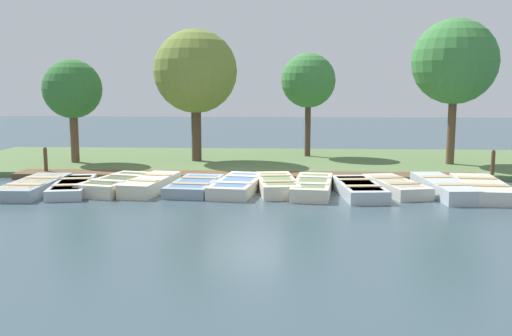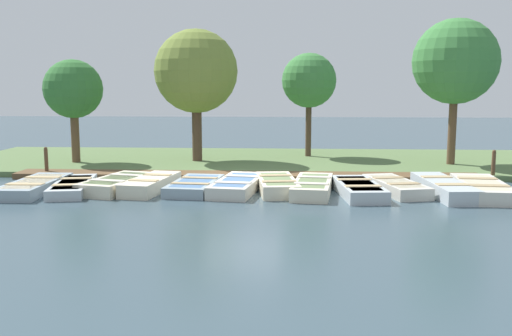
{
  "view_description": "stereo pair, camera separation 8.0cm",
  "coord_description": "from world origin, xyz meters",
  "px_view_note": "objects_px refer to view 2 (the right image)",
  "views": [
    {
      "loc": [
        18.42,
        1.42,
        3.25
      ],
      "look_at": [
        0.65,
        0.47,
        0.65
      ],
      "focal_mm": 40.0,
      "sensor_mm": 36.0,
      "label": 1
    },
    {
      "loc": [
        18.41,
        1.5,
        3.25
      ],
      "look_at": [
        0.65,
        0.47,
        0.65
      ],
      "focal_mm": 40.0,
      "sensor_mm": 36.0,
      "label": 2
    }
  ],
  "objects_px": {
    "rowboat_0": "(35,186)",
    "rowboat_4": "(195,186)",
    "mooring_post_far": "(493,165)",
    "park_tree_center": "(309,81)",
    "park_tree_right": "(455,62)",
    "rowboat_1": "(73,186)",
    "rowboat_8": "(358,189)",
    "rowboat_9": "(396,186)",
    "mooring_post_near": "(46,162)",
    "rowboat_6": "(277,185)",
    "rowboat_10": "(444,187)",
    "park_tree_far_left": "(73,90)",
    "rowboat_5": "(238,185)",
    "rowboat_7": "(313,186)",
    "park_tree_left": "(196,72)",
    "rowboat_2": "(118,184)",
    "rowboat_11": "(482,188)",
    "rowboat_3": "(151,184)"
  },
  "relations": [
    {
      "from": "park_tree_left",
      "to": "rowboat_7",
      "type": "bearing_deg",
      "value": 37.68
    },
    {
      "from": "rowboat_4",
      "to": "rowboat_6",
      "type": "bearing_deg",
      "value": 97.2
    },
    {
      "from": "park_tree_center",
      "to": "park_tree_right",
      "type": "relative_size",
      "value": 0.8
    },
    {
      "from": "mooring_post_near",
      "to": "park_tree_center",
      "type": "height_order",
      "value": "park_tree_center"
    },
    {
      "from": "rowboat_0",
      "to": "park_tree_right",
      "type": "relative_size",
      "value": 0.58
    },
    {
      "from": "rowboat_9",
      "to": "rowboat_11",
      "type": "height_order",
      "value": "rowboat_11"
    },
    {
      "from": "rowboat_0",
      "to": "rowboat_4",
      "type": "distance_m",
      "value": 4.89
    },
    {
      "from": "rowboat_6",
      "to": "park_tree_left",
      "type": "distance_m",
      "value": 7.37
    },
    {
      "from": "park_tree_far_left",
      "to": "rowboat_9",
      "type": "bearing_deg",
      "value": 68.03
    },
    {
      "from": "rowboat_4",
      "to": "park_tree_center",
      "type": "relative_size",
      "value": 0.65
    },
    {
      "from": "rowboat_8",
      "to": "rowboat_0",
      "type": "bearing_deg",
      "value": -95.24
    },
    {
      "from": "rowboat_3",
      "to": "park_tree_left",
      "type": "relative_size",
      "value": 0.56
    },
    {
      "from": "rowboat_9",
      "to": "rowboat_7",
      "type": "bearing_deg",
      "value": -96.81
    },
    {
      "from": "rowboat_3",
      "to": "rowboat_7",
      "type": "bearing_deg",
      "value": 97.59
    },
    {
      "from": "rowboat_0",
      "to": "mooring_post_far",
      "type": "bearing_deg",
      "value": 100.6
    },
    {
      "from": "park_tree_center",
      "to": "rowboat_8",
      "type": "bearing_deg",
      "value": 9.12
    },
    {
      "from": "rowboat_0",
      "to": "rowboat_7",
      "type": "distance_m",
      "value": 8.49
    },
    {
      "from": "rowboat_8",
      "to": "rowboat_10",
      "type": "relative_size",
      "value": 0.88
    },
    {
      "from": "rowboat_3",
      "to": "park_tree_left",
      "type": "height_order",
      "value": "park_tree_left"
    },
    {
      "from": "park_tree_far_left",
      "to": "mooring_post_far",
      "type": "bearing_deg",
      "value": 81.04
    },
    {
      "from": "rowboat_7",
      "to": "park_tree_far_left",
      "type": "height_order",
      "value": "park_tree_far_left"
    },
    {
      "from": "rowboat_0",
      "to": "park_tree_center",
      "type": "relative_size",
      "value": 0.73
    },
    {
      "from": "rowboat_0",
      "to": "rowboat_9",
      "type": "height_order",
      "value": "rowboat_9"
    },
    {
      "from": "rowboat_10",
      "to": "mooring_post_near",
      "type": "bearing_deg",
      "value": -105.65
    },
    {
      "from": "rowboat_2",
      "to": "rowboat_3",
      "type": "xyz_separation_m",
      "value": [
        0.04,
        1.06,
        0.01
      ]
    },
    {
      "from": "rowboat_9",
      "to": "park_tree_right",
      "type": "bearing_deg",
      "value": 135.14
    },
    {
      "from": "rowboat_10",
      "to": "park_tree_center",
      "type": "relative_size",
      "value": 0.79
    },
    {
      "from": "rowboat_10",
      "to": "park_tree_right",
      "type": "xyz_separation_m",
      "value": [
        -5.32,
        1.66,
        3.89
      ]
    },
    {
      "from": "rowboat_8",
      "to": "park_tree_center",
      "type": "xyz_separation_m",
      "value": [
        -7.73,
        -1.24,
        3.22
      ]
    },
    {
      "from": "mooring_post_far",
      "to": "park_tree_center",
      "type": "bearing_deg",
      "value": -128.65
    },
    {
      "from": "rowboat_6",
      "to": "rowboat_8",
      "type": "height_order",
      "value": "rowboat_6"
    },
    {
      "from": "rowboat_9",
      "to": "park_tree_far_left",
      "type": "height_order",
      "value": "park_tree_far_left"
    },
    {
      "from": "rowboat_4",
      "to": "rowboat_6",
      "type": "distance_m",
      "value": 2.54
    },
    {
      "from": "rowboat_1",
      "to": "rowboat_5",
      "type": "relative_size",
      "value": 0.97
    },
    {
      "from": "rowboat_2",
      "to": "rowboat_11",
      "type": "xyz_separation_m",
      "value": [
        0.19,
        11.03,
        0.01
      ]
    },
    {
      "from": "rowboat_8",
      "to": "park_tree_right",
      "type": "bearing_deg",
      "value": 136.9
    },
    {
      "from": "rowboat_9",
      "to": "park_tree_right",
      "type": "relative_size",
      "value": 0.54
    },
    {
      "from": "park_tree_right",
      "to": "rowboat_0",
      "type": "bearing_deg",
      "value": -68.16
    },
    {
      "from": "rowboat_4",
      "to": "rowboat_8",
      "type": "xyz_separation_m",
      "value": [
        0.36,
        4.96,
        0.02
      ]
    },
    {
      "from": "mooring_post_near",
      "to": "rowboat_8",
      "type": "bearing_deg",
      "value": 75.24
    },
    {
      "from": "rowboat_4",
      "to": "park_tree_center",
      "type": "distance_m",
      "value": 8.86
    },
    {
      "from": "rowboat_1",
      "to": "park_tree_right",
      "type": "distance_m",
      "value": 14.58
    },
    {
      "from": "rowboat_10",
      "to": "mooring_post_near",
      "type": "distance_m",
      "value": 13.52
    },
    {
      "from": "rowboat_7",
      "to": "park_tree_left",
      "type": "xyz_separation_m",
      "value": [
        -5.74,
        -4.44,
        3.56
      ]
    },
    {
      "from": "rowboat_8",
      "to": "rowboat_2",
      "type": "bearing_deg",
      "value": -98.28
    },
    {
      "from": "park_tree_left",
      "to": "park_tree_right",
      "type": "xyz_separation_m",
      "value": [
        0.42,
        10.0,
        0.35
      ]
    },
    {
      "from": "rowboat_4",
      "to": "rowboat_8",
      "type": "height_order",
      "value": "rowboat_8"
    },
    {
      "from": "park_tree_far_left",
      "to": "park_tree_left",
      "type": "bearing_deg",
      "value": 98.35
    },
    {
      "from": "park_tree_left",
      "to": "park_tree_center",
      "type": "bearing_deg",
      "value": 111.32
    },
    {
      "from": "rowboat_0",
      "to": "rowboat_10",
      "type": "distance_m",
      "value": 12.39
    }
  ]
}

